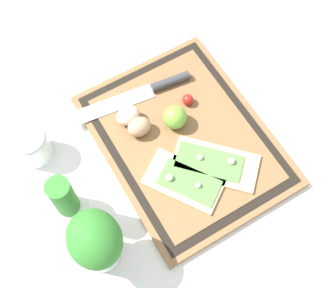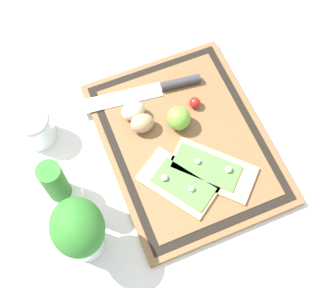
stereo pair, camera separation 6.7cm
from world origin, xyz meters
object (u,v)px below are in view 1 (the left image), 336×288
object	(u,v)px
lime	(174,118)
herb_glass	(96,243)
egg_brown	(139,127)
knife	(151,89)
sauce_jar	(33,146)
pizza_slice_far	(185,181)
egg_pink	(128,116)
cherry_tomato_red	(188,100)
pizza_slice_near	(214,163)
herb_pot	(69,206)

from	to	relation	value
lime	herb_glass	world-z (taller)	herb_glass
egg_brown	knife	bearing A→B (deg)	-43.72
herb_glass	sauce_jar	bearing A→B (deg)	5.08
lime	herb_glass	xyz separation A→B (m)	(-0.19, 0.29, 0.06)
pizza_slice_far	egg_pink	size ratio (longest dim) A/B	3.45
egg_pink	herb_glass	size ratio (longest dim) A/B	0.30
cherry_tomato_red	pizza_slice_far	bearing A→B (deg)	146.68
pizza_slice_near	egg_pink	distance (m)	0.23
pizza_slice_far	cherry_tomato_red	xyz separation A→B (m)	(0.17, -0.11, 0.01)
egg_pink	sauce_jar	xyz separation A→B (m)	(0.04, 0.23, -0.00)
pizza_slice_far	knife	distance (m)	0.25
knife	egg_brown	size ratio (longest dim) A/B	5.35
pizza_slice_far	lime	distance (m)	0.15
egg_pink	herb_glass	world-z (taller)	herb_glass
sauce_jar	herb_glass	bearing A→B (deg)	-174.92
pizza_slice_near	knife	world-z (taller)	pizza_slice_near
knife	egg_pink	size ratio (longest dim) A/B	5.35
pizza_slice_far	egg_pink	xyz separation A→B (m)	(0.20, 0.03, 0.02)
pizza_slice_far	sauce_jar	bearing A→B (deg)	46.50
lime	cherry_tomato_red	distance (m)	0.07
pizza_slice_near	sauce_jar	xyz separation A→B (m)	(0.25, 0.34, 0.01)
knife	lime	xyz separation A→B (m)	(-0.11, -0.00, 0.02)
pizza_slice_near	egg_brown	bearing A→B (deg)	32.97
herb_glass	cherry_tomato_red	bearing A→B (deg)	-57.65
pizza_slice_far	sauce_jar	xyz separation A→B (m)	(0.25, 0.26, 0.01)
pizza_slice_near	herb_pot	bearing A→B (deg)	79.21
lime	herb_glass	distance (m)	0.35
cherry_tomato_red	herb_glass	xyz separation A→B (m)	(-0.22, 0.35, 0.08)
knife	herb_pot	bearing A→B (deg)	120.99
knife	egg_brown	distance (m)	0.12
cherry_tomato_red	egg_brown	bearing A→B (deg)	93.55
egg_pink	pizza_slice_near	bearing A→B (deg)	-150.76
pizza_slice_far	knife	bearing A→B (deg)	-12.31
knife	cherry_tomato_red	distance (m)	0.10
sauce_jar	knife	bearing A→B (deg)	-89.91
pizza_slice_far	sauce_jar	world-z (taller)	sauce_jar
sauce_jar	egg_pink	bearing A→B (deg)	-100.66
pizza_slice_far	lime	bearing A→B (deg)	-21.07
pizza_slice_near	sauce_jar	world-z (taller)	sauce_jar
knife	egg_pink	distance (m)	0.10
egg_brown	egg_pink	world-z (taller)	same
sauce_jar	herb_glass	size ratio (longest dim) A/B	0.48
pizza_slice_far	herb_pot	distance (m)	0.26
pizza_slice_near	knife	bearing A→B (deg)	5.96
egg_brown	sauce_jar	bearing A→B (deg)	70.64
herb_pot	herb_glass	xyz separation A→B (m)	(-0.11, -0.02, 0.05)
cherry_tomato_red	sauce_jar	bearing A→B (deg)	78.82
knife	lime	bearing A→B (deg)	-179.78
pizza_slice_near	egg_pink	xyz separation A→B (m)	(0.20, 0.11, 0.02)
cherry_tomato_red	knife	bearing A→B (deg)	38.76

